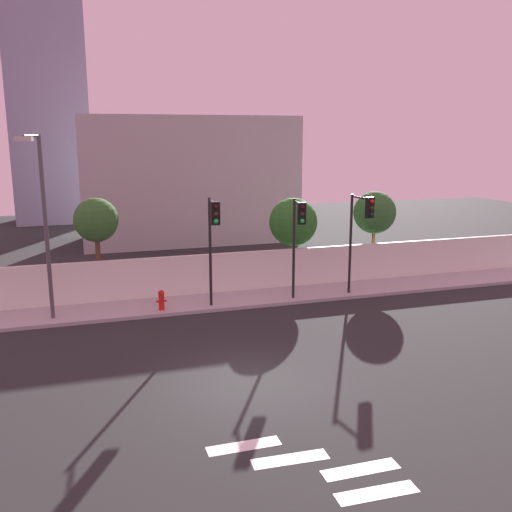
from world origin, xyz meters
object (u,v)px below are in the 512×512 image
fire_hydrant (161,299)px  roadside_tree_midleft (293,222)px  street_lamp_curbside (43,215)px  roadside_tree_midright (375,213)px  roadside_tree_leftmost (96,221)px  traffic_light_right (213,230)px  traffic_light_left (361,223)px  traffic_light_center (298,228)px

fire_hydrant → roadside_tree_midleft: size_ratio=0.20×
street_lamp_curbside → roadside_tree_midright: size_ratio=1.60×
fire_hydrant → roadside_tree_leftmost: (-2.34, 2.78, 2.98)m
roadside_tree_midleft → roadside_tree_leftmost: bearing=180.0°
traffic_light_right → fire_hydrant: traffic_light_right is taller
traffic_light_left → traffic_light_right: (-6.64, -0.10, 0.05)m
fire_hydrant → traffic_light_right: bearing=-20.8°
roadside_tree_leftmost → traffic_light_right: bearing=-39.0°
traffic_light_center → traffic_light_right: traffic_light_right is taller
traffic_light_center → roadside_tree_leftmost: roadside_tree_leftmost is taller
traffic_light_left → roadside_tree_midright: traffic_light_left is taller
roadside_tree_leftmost → traffic_light_center: bearing=-23.6°
traffic_light_right → roadside_tree_leftmost: traffic_light_right is taller
traffic_light_center → street_lamp_curbside: size_ratio=0.62×
roadside_tree_midleft → street_lamp_curbside: bearing=-166.2°
traffic_light_right → roadside_tree_midright: (9.23, 3.56, -0.15)m
traffic_light_right → roadside_tree_leftmost: size_ratio=1.00×
fire_hydrant → roadside_tree_midleft: bearing=22.0°
fire_hydrant → street_lamp_curbside: bearing=179.6°
roadside_tree_leftmost → roadside_tree_midright: size_ratio=1.03×
roadside_tree_midleft → roadside_tree_midright: 4.42m
traffic_light_left → street_lamp_curbside: size_ratio=0.64×
street_lamp_curbside → traffic_light_right: bearing=-7.2°
traffic_light_center → roadside_tree_midright: size_ratio=0.99×
roadside_tree_midleft → roadside_tree_midright: roadside_tree_midright is taller
fire_hydrant → traffic_light_left: bearing=-4.4°
traffic_light_right → roadside_tree_midleft: 6.00m
roadside_tree_midright → traffic_light_right: bearing=-158.9°
roadside_tree_leftmost → roadside_tree_midleft: bearing=0.0°
roadside_tree_midleft → roadside_tree_midright: size_ratio=0.96×
traffic_light_left → roadside_tree_midright: bearing=53.1°
traffic_light_left → traffic_light_right: 6.64m
traffic_light_left → roadside_tree_leftmost: (-11.03, 3.45, 0.11)m
traffic_light_right → roadside_tree_leftmost: (-4.40, 3.56, 0.06)m
traffic_light_right → fire_hydrant: 3.65m
street_lamp_curbside → roadside_tree_midright: (15.60, 2.75, -0.94)m
roadside_tree_midright → fire_hydrant: bearing=-166.2°
traffic_light_left → roadside_tree_midleft: 3.92m
traffic_light_right → fire_hydrant: (-2.06, 0.78, -2.91)m
roadside_tree_midright → traffic_light_center: bearing=-147.6°
roadside_tree_midright → traffic_light_left: bearing=-126.9°
traffic_light_left → roadside_tree_leftmost: bearing=162.6°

